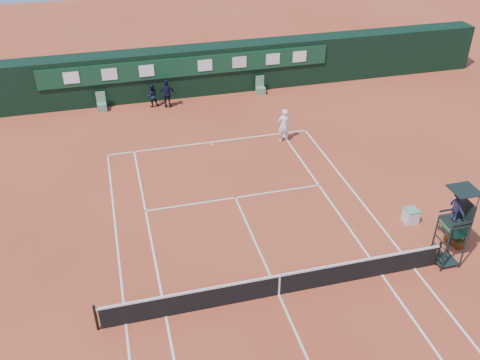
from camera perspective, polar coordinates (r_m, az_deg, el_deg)
The scene contains 14 objects.
ground at distance 19.87m, azimuth 4.15°, elevation -12.10°, with size 90.00×90.00×0.00m, color #C14B2D.
court_lines at distance 19.87m, azimuth 4.15°, elevation -12.09°, with size 11.05×23.85×0.01m.
tennis_net at distance 19.52m, azimuth 4.21°, elevation -11.04°, with size 12.90×0.10×1.10m.
back_wall at distance 34.67m, azimuth -5.66°, elevation 11.49°, with size 40.00×1.65×3.00m.
linesman_chair_left at distance 33.63m, azimuth -14.52°, elevation 7.68°, with size 0.55×0.50×1.15m.
linesman_chair_right at distance 34.92m, azimuth 2.20°, elevation 9.68°, with size 0.55×0.50×1.15m.
umpire_chair at distance 21.10m, azimuth 22.16°, elevation -3.15°, with size 0.96×0.95×3.42m.
player_bench at distance 23.63m, azimuth 22.02°, elevation -4.55°, with size 0.55×1.20×1.10m.
tennis_bag at distance 23.54m, azimuth 21.88°, elevation -6.04°, with size 0.35×0.81×0.30m, color black.
cooler at distance 24.08m, azimuth 17.76°, elevation -3.63°, with size 0.57×0.57×0.65m.
tennis_ball at distance 27.87m, azimuth 0.06°, elevation 2.71°, with size 0.07×0.07×0.07m, color #B2CB2F.
player at distance 28.94m, azimuth 4.70°, elevation 5.84°, with size 0.69×0.45×1.89m, color white.
ball_kid_left at distance 33.37m, azimuth -9.35°, elevation 8.89°, with size 0.71×0.55×1.45m, color black.
ball_kid_right at distance 33.07m, azimuth -7.78°, elevation 9.09°, with size 1.03×0.43×1.76m, color black.
Camera 1 is at (-4.93, -13.23, 13.99)m, focal length 40.00 mm.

